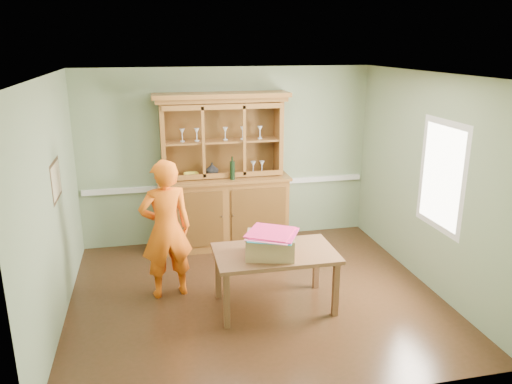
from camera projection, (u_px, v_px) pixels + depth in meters
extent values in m
plane|color=#3F2414|center=(255.00, 296.00, 6.25)|extent=(4.50, 4.50, 0.00)
plane|color=white|center=(255.00, 75.00, 5.47)|extent=(4.50, 4.50, 0.00)
plane|color=gray|center=(228.00, 156.00, 7.73)|extent=(4.50, 0.00, 4.50)
plane|color=gray|center=(52.00, 205.00, 5.39)|extent=(0.00, 4.00, 4.00)
plane|color=gray|center=(428.00, 181.00, 6.32)|extent=(0.00, 4.00, 4.00)
plane|color=gray|center=(308.00, 263.00, 3.99)|extent=(4.50, 0.00, 4.50)
cube|color=silver|center=(228.00, 184.00, 7.83)|extent=(4.41, 0.05, 0.08)
cube|color=#372716|center=(56.00, 180.00, 5.62)|extent=(0.03, 0.60, 0.46)
cube|color=#B9AF87|center=(57.00, 180.00, 5.62)|extent=(0.01, 0.52, 0.38)
cube|color=silver|center=(441.00, 176.00, 5.99)|extent=(0.03, 0.96, 1.36)
cube|color=white|center=(441.00, 176.00, 5.99)|extent=(0.01, 0.80, 1.20)
cube|color=brown|center=(224.00, 213.00, 7.67)|extent=(1.91, 0.58, 1.06)
cube|color=brown|center=(224.00, 178.00, 7.50)|extent=(1.97, 0.65, 0.04)
cube|color=#553514|center=(220.00, 137.00, 7.60)|extent=(1.80, 0.04, 1.11)
cube|color=brown|center=(163.00, 141.00, 7.25)|extent=(0.06, 0.40, 1.11)
cube|color=brown|center=(278.00, 137.00, 7.60)|extent=(0.06, 0.40, 1.11)
cube|color=brown|center=(221.00, 99.00, 7.26)|extent=(1.91, 0.47, 0.06)
cube|color=brown|center=(221.00, 95.00, 7.22)|extent=(1.99, 0.51, 0.06)
cube|color=brown|center=(222.00, 141.00, 7.43)|extent=(1.67, 0.35, 0.03)
imported|color=#B2B2B7|center=(212.00, 169.00, 7.52)|extent=(0.19, 0.19, 0.20)
imported|color=yellow|center=(191.00, 175.00, 7.48)|extent=(0.23, 0.23, 0.06)
cylinder|color=black|center=(232.00, 168.00, 7.30)|extent=(0.07, 0.07, 0.34)
cube|color=brown|center=(275.00, 253.00, 5.81)|extent=(1.42, 0.86, 0.05)
cube|color=brown|center=(227.00, 301.00, 5.46)|extent=(0.07, 0.07, 0.66)
cube|color=brown|center=(218.00, 273.00, 6.11)|extent=(0.07, 0.07, 0.66)
cube|color=brown|center=(336.00, 289.00, 5.71)|extent=(0.07, 0.07, 0.66)
cube|color=brown|center=(316.00, 264.00, 6.36)|extent=(0.07, 0.07, 0.66)
cube|color=#A27F53|center=(270.00, 245.00, 5.66)|extent=(0.64, 0.56, 0.25)
cube|color=green|center=(272.00, 236.00, 5.59)|extent=(0.65, 0.65, 0.01)
cube|color=#2AACC9|center=(272.00, 235.00, 5.59)|extent=(0.65, 0.65, 0.01)
cube|color=pink|center=(272.00, 234.00, 5.58)|extent=(0.65, 0.65, 0.01)
cube|color=#D01F67|center=(272.00, 233.00, 5.58)|extent=(0.65, 0.65, 0.01)
cube|color=#ED2464|center=(272.00, 233.00, 5.58)|extent=(0.65, 0.65, 0.01)
imported|color=orange|center=(166.00, 229.00, 6.04)|extent=(0.69, 0.51, 1.74)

